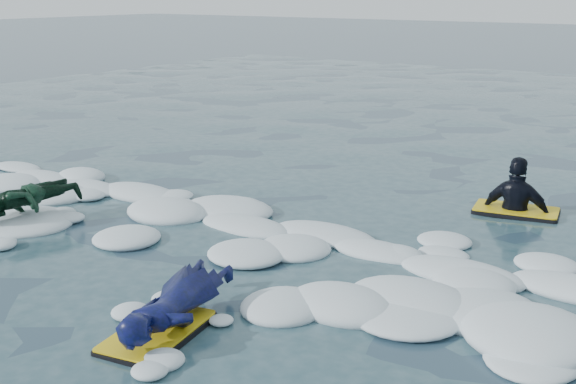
% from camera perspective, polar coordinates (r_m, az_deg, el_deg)
% --- Properties ---
extents(ground, '(120.00, 120.00, 0.00)m').
position_cam_1_polar(ground, '(8.10, -9.52, -5.24)').
color(ground, '#1C3343').
rests_on(ground, ground).
extents(foam_band, '(12.00, 3.10, 0.30)m').
position_cam_1_polar(foam_band, '(8.82, -4.85, -3.31)').
color(foam_band, silver).
rests_on(foam_band, ground).
extents(prone_woman_unit, '(0.99, 1.72, 0.42)m').
position_cam_1_polar(prone_woman_unit, '(6.43, -8.94, -8.85)').
color(prone_woman_unit, black).
rests_on(prone_woman_unit, ground).
extents(prone_child_unit, '(0.84, 1.40, 0.52)m').
position_cam_1_polar(prone_child_unit, '(9.61, -19.85, -0.94)').
color(prone_child_unit, black).
rests_on(prone_child_unit, ground).
extents(waiting_rider_unit, '(1.17, 0.78, 1.62)m').
position_cam_1_polar(waiting_rider_unit, '(10.02, 17.53, -1.87)').
color(waiting_rider_unit, black).
rests_on(waiting_rider_unit, ground).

